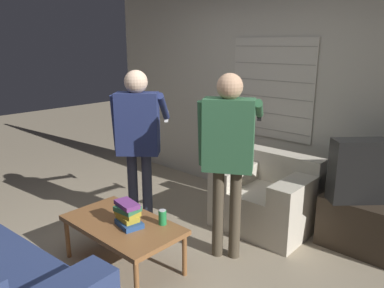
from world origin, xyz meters
TOP-DOWN VIEW (x-y plane):
  - ground_plane at (0.00, 0.00)m, footprint 16.00×16.00m
  - wall_back at (0.00, 2.03)m, footprint 5.20×0.08m
  - armchair_beige at (0.42, 1.38)m, footprint 0.93×0.79m
  - coffee_table at (-0.09, -0.09)m, footprint 1.03×0.58m
  - tv_stand at (1.38, 1.63)m, footprint 0.86×0.55m
  - tv at (1.38, 1.63)m, footprint 0.76×0.75m
  - person_left_standing at (-0.51, 0.46)m, footprint 0.49×0.77m
  - person_right_standing at (0.45, 0.64)m, footprint 0.52×0.82m
  - book_stack at (-0.02, -0.08)m, footprint 0.27×0.21m
  - soda_can at (0.18, 0.12)m, footprint 0.07×0.07m
  - spare_remote at (-0.09, -0.02)m, footprint 0.04×0.13m

SIDE VIEW (x-z plane):
  - ground_plane at x=0.00m, z-range 0.00..0.00m
  - tv_stand at x=1.38m, z-range 0.00..0.48m
  - armchair_beige at x=0.42m, z-range -0.06..0.68m
  - coffee_table at x=-0.09m, z-range 0.17..0.57m
  - spare_remote at x=-0.09m, z-range 0.41..0.43m
  - soda_can at x=0.18m, z-range 0.41..0.53m
  - book_stack at x=-0.02m, z-range 0.40..0.61m
  - tv at x=1.38m, z-range 0.48..1.05m
  - person_left_standing at x=-0.51m, z-range 0.21..1.83m
  - person_right_standing at x=0.45m, z-range 0.22..1.85m
  - wall_back at x=0.00m, z-range 0.00..2.55m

